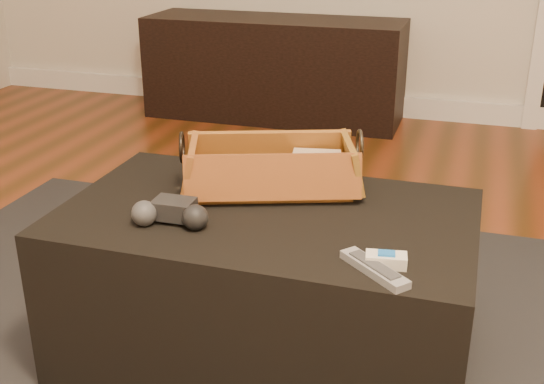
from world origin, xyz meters
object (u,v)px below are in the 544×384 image
(ottoman, at_px, (267,286))
(tv_remote, at_px, (263,182))
(wicker_basket, at_px, (271,170))
(silver_remote, at_px, (374,269))
(cream_gadget, at_px, (386,260))
(game_controller, at_px, (171,213))
(media_cabinet, at_px, (274,69))

(ottoman, relative_size, tv_remote, 4.15)
(wicker_basket, relative_size, silver_remote, 3.16)
(ottoman, height_order, cream_gadget, cream_gadget)
(wicker_basket, xyz_separation_m, silver_remote, (0.33, -0.36, -0.04))
(tv_remote, xyz_separation_m, game_controller, (-0.14, -0.25, 0.00))
(ottoman, bearing_deg, game_controller, -143.30)
(tv_remote, relative_size, game_controller, 1.28)
(wicker_basket, bearing_deg, silver_remote, -47.52)
(tv_remote, bearing_deg, cream_gadget, -65.28)
(tv_remote, height_order, wicker_basket, wicker_basket)
(media_cabinet, bearing_deg, cream_gadget, -67.74)
(tv_remote, xyz_separation_m, wicker_basket, (0.02, 0.02, 0.03))
(silver_remote, height_order, cream_gadget, cream_gadget)
(tv_remote, distance_m, silver_remote, 0.48)
(tv_remote, distance_m, wicker_basket, 0.04)
(wicker_basket, bearing_deg, game_controller, -119.75)
(ottoman, bearing_deg, cream_gadget, -30.86)
(ottoman, distance_m, tv_remote, 0.27)
(media_cabinet, relative_size, wicker_basket, 2.82)
(media_cabinet, relative_size, silver_remote, 8.93)
(media_cabinet, distance_m, silver_remote, 2.61)
(game_controller, relative_size, silver_remote, 1.18)
(ottoman, distance_m, cream_gadget, 0.43)
(tv_remote, height_order, game_controller, game_controller)
(game_controller, relative_size, cream_gadget, 2.11)
(silver_remote, relative_size, cream_gadget, 1.79)
(media_cabinet, bearing_deg, tv_remote, -73.64)
(tv_remote, xyz_separation_m, cream_gadget, (0.36, -0.30, -0.01))
(media_cabinet, relative_size, tv_remote, 5.93)
(ottoman, xyz_separation_m, wicker_basket, (-0.03, 0.13, 0.26))
(ottoman, xyz_separation_m, tv_remote, (-0.05, 0.11, 0.24))
(game_controller, xyz_separation_m, silver_remote, (0.49, -0.09, -0.02))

